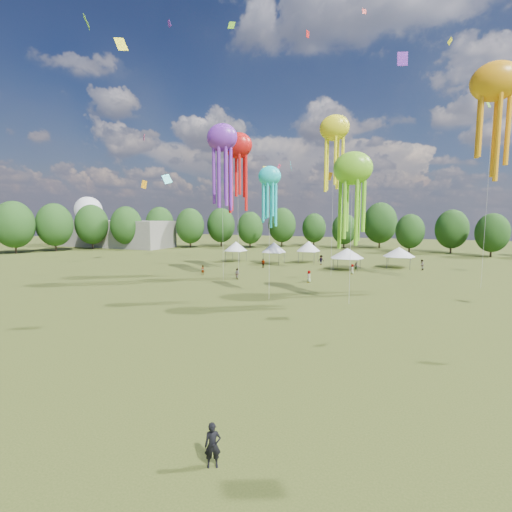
% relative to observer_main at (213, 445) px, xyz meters
% --- Properties ---
extents(ground, '(300.00, 300.00, 0.00)m').
position_rel_observer_main_xyz_m(ground, '(-7.23, 1.90, -0.85)').
color(ground, '#384416').
rests_on(ground, ground).
extents(observer_main, '(0.74, 0.66, 1.70)m').
position_rel_observer_main_xyz_m(observer_main, '(0.00, 0.00, 0.00)').
color(observer_main, black).
rests_on(observer_main, ground).
extents(spectator_near, '(1.00, 0.93, 1.64)m').
position_rel_observer_main_xyz_m(spectator_near, '(-17.16, 36.64, -0.03)').
color(spectator_near, gray).
rests_on(spectator_near, ground).
extents(spectators_far, '(33.06, 20.68, 1.88)m').
position_rel_observer_main_xyz_m(spectators_far, '(-5.44, 51.33, 0.01)').
color(spectators_far, gray).
rests_on(spectators_far, ground).
extents(festival_tents, '(36.39, 11.88, 4.39)m').
position_rel_observer_main_xyz_m(festival_tents, '(-10.23, 56.45, 2.28)').
color(festival_tents, '#47474C').
rests_on(festival_tents, ground).
extents(show_kites, '(39.60, 21.72, 28.19)m').
position_rel_observer_main_xyz_m(show_kites, '(-3.31, 39.64, 18.29)').
color(show_kites, purple).
rests_on(show_kites, ground).
extents(small_kites, '(72.80, 61.67, 44.35)m').
position_rel_observer_main_xyz_m(small_kites, '(-7.93, 45.09, 28.93)').
color(small_kites, purple).
rests_on(small_kites, ground).
extents(treeline, '(201.57, 95.24, 13.43)m').
position_rel_observer_main_xyz_m(treeline, '(-11.09, 64.42, 5.69)').
color(treeline, '#38281C').
rests_on(treeline, ground).
extents(hangar, '(40.00, 12.00, 8.00)m').
position_rel_observer_main_xyz_m(hangar, '(-79.23, 73.90, 3.15)').
color(hangar, gray).
rests_on(hangar, ground).
extents(radome, '(9.00, 9.00, 16.00)m').
position_rel_observer_main_xyz_m(radome, '(-95.23, 79.90, 9.14)').
color(radome, white).
rests_on(radome, ground).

